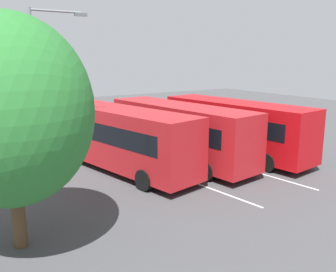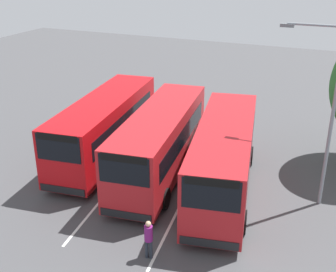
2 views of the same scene
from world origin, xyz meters
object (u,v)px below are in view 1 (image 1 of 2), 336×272
object	(u,v)px
bus_center_left	(180,131)
depot_tree	(9,111)
bus_center_right	(121,137)
street_lamp	(41,89)
pedestrian	(98,132)
bus_far_left	(235,127)

from	to	relation	value
bus_center_left	depot_tree	distance (m)	11.50
bus_center_right	street_lamp	xyz separation A→B (m)	(-0.73, 4.20, 2.82)
bus_center_left	bus_center_right	distance (m)	3.53
bus_center_left	depot_tree	xyz separation A→B (m)	(-5.14, 9.94, 2.63)
bus_center_left	pedestrian	distance (m)	6.88
depot_tree	bus_center_left	bearing A→B (deg)	-62.68
bus_center_left	street_lamp	size ratio (longest dim) A/B	1.27
pedestrian	depot_tree	distance (m)	14.21
street_lamp	depot_tree	size ratio (longest dim) A/B	1.09
bus_center_left	depot_tree	bearing A→B (deg)	109.83
bus_far_left	bus_center_right	xyz separation A→B (m)	(1.17, 7.16, 0.00)
bus_center_right	pedestrian	bearing A→B (deg)	-21.49
bus_center_left	depot_tree	size ratio (longest dim) A/B	1.38
bus_center_right	pedestrian	xyz separation A→B (m)	(5.90, -1.09, -0.90)
bus_center_left	street_lamp	distance (m)	8.20
bus_far_left	depot_tree	bearing A→B (deg)	100.96
bus_far_left	bus_center_left	world-z (taller)	same
bus_center_right	street_lamp	bearing A→B (deg)	88.81
bus_center_right	pedestrian	size ratio (longest dim) A/B	6.33
street_lamp	bus_far_left	bearing A→B (deg)	-3.31
bus_center_right	bus_far_left	bearing A→B (deg)	-110.28
bus_center_left	pedestrian	world-z (taller)	bus_center_left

